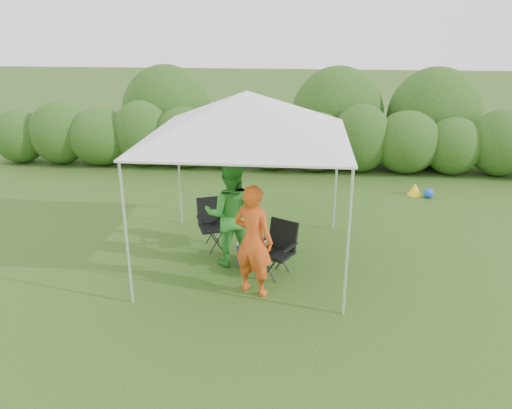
# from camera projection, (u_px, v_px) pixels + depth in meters

# --- Properties ---
(ground) EXTENTS (70.00, 70.00, 0.00)m
(ground) POSITION_uv_depth(u_px,v_px,m) (244.00, 274.00, 7.99)
(ground) COLOR #37581C
(hedge) EXTENTS (15.81, 1.53, 1.80)m
(hedge) POSITION_uv_depth(u_px,v_px,m) (275.00, 139.00, 13.28)
(hedge) COLOR #2E541A
(hedge) RESTS_ON ground
(canopy) EXTENTS (3.10, 3.10, 2.83)m
(canopy) POSITION_uv_depth(u_px,v_px,m) (247.00, 115.00, 7.59)
(canopy) COLOR silver
(canopy) RESTS_ON ground
(chair_right) EXTENTS (0.67, 0.66, 0.88)m
(chair_right) POSITION_uv_depth(u_px,v_px,m) (279.00, 245.00, 7.84)
(chair_right) COLOR black
(chair_right) RESTS_ON ground
(chair_left) EXTENTS (0.66, 0.64, 0.88)m
(chair_left) POSITION_uv_depth(u_px,v_px,m) (213.00, 220.00, 8.82)
(chair_left) COLOR black
(chair_left) RESTS_ON ground
(man) EXTENTS (0.73, 0.61, 1.69)m
(man) POSITION_uv_depth(u_px,v_px,m) (253.00, 240.00, 7.18)
(man) COLOR #D84B18
(man) RESTS_ON ground
(woman) EXTENTS (0.90, 0.73, 1.76)m
(woman) POSITION_uv_depth(u_px,v_px,m) (231.00, 214.00, 8.06)
(woman) COLOR green
(woman) RESTS_ON ground
(cooler) EXTENTS (0.49, 0.39, 0.37)m
(cooler) POSITION_uv_depth(u_px,v_px,m) (251.00, 252.00, 8.33)
(cooler) COLOR #234FA0
(cooler) RESTS_ON ground
(bottle) EXTENTS (0.06, 0.06, 0.24)m
(bottle) POSITION_uv_depth(u_px,v_px,m) (255.00, 236.00, 8.19)
(bottle) COLOR #592D0C
(bottle) RESTS_ON cooler
(lawn_toy) EXTENTS (0.55, 0.46, 0.28)m
(lawn_toy) POSITION_uv_depth(u_px,v_px,m) (418.00, 190.00, 11.49)
(lawn_toy) COLOR yellow
(lawn_toy) RESTS_ON ground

